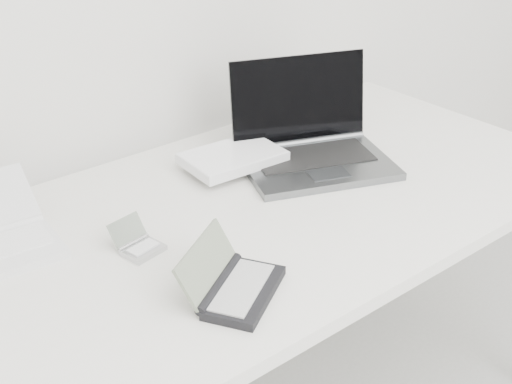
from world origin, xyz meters
TOP-DOWN VIEW (x-y plane):
  - desk at (0.00, 1.55)m, footprint 1.60×0.80m
  - laptop_large at (0.20, 1.66)m, footprint 0.50×0.39m
  - pda_silver at (-0.29, 1.56)m, footprint 0.09×0.10m
  - palmtop_charcoal at (-0.24, 1.32)m, footprint 0.23×0.22m

SIDE VIEW (x-z plane):
  - desk at x=0.00m, z-range 0.32..1.05m
  - pda_silver at x=-0.29m, z-range 0.71..0.77m
  - palmtop_charcoal at x=-0.24m, z-range 0.70..0.80m
  - laptop_large at x=0.20m, z-range 0.65..0.89m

